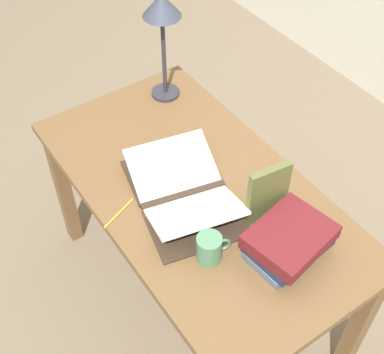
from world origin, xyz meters
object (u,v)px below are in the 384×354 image
object	(u,v)px
reading_lamp	(162,16)
pencil	(119,213)
open_book	(183,192)
coffee_mug	(210,248)
book_standing_upright	(268,194)
book_stack_tall	(289,242)

from	to	relation	value
reading_lamp	pencil	size ratio (longest dim) A/B	3.17
open_book	coffee_mug	size ratio (longest dim) A/B	4.90
coffee_mug	book_standing_upright	bearing A→B (deg)	96.72
book_standing_upright	reading_lamp	world-z (taller)	reading_lamp
open_book	pencil	xyz separation A→B (m)	(-0.06, -0.23, -0.03)
book_standing_upright	pencil	world-z (taller)	book_standing_upright
book_stack_tall	pencil	xyz separation A→B (m)	(-0.46, -0.38, -0.06)
coffee_mug	book_stack_tall	bearing A→B (deg)	59.61
open_book	book_stack_tall	bearing A→B (deg)	33.40
coffee_mug	pencil	world-z (taller)	coffee_mug
open_book	coffee_mug	bearing A→B (deg)	-2.97
book_standing_upright	reading_lamp	xyz separation A→B (m)	(-0.77, 0.08, 0.26)
book_stack_tall	coffee_mug	distance (m)	0.26
open_book	book_stack_tall	size ratio (longest dim) A/B	1.89
open_book	pencil	bearing A→B (deg)	-92.62
book_standing_upright	reading_lamp	size ratio (longest dim) A/B	0.50
pencil	coffee_mug	bearing A→B (deg)	25.25
reading_lamp	pencil	world-z (taller)	reading_lamp
reading_lamp	pencil	bearing A→B (deg)	-46.46
open_book	reading_lamp	size ratio (longest dim) A/B	1.19
reading_lamp	coffee_mug	xyz separation A→B (m)	(0.80, -0.34, -0.33)
book_standing_upright	reading_lamp	bearing A→B (deg)	-178.84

